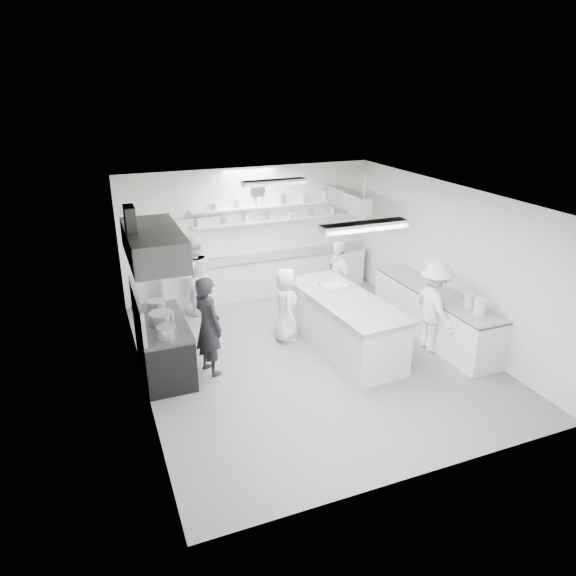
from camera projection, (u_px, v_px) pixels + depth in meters
name	position (u px, v px, depth m)	size (l,w,h in m)	color
floor	(308.00, 355.00, 9.79)	(6.00, 7.00, 0.02)	gray
ceiling	(311.00, 196.00, 8.67)	(6.00, 7.00, 0.02)	silver
wall_back	(250.00, 231.00, 12.25)	(6.00, 0.04, 3.00)	silver
wall_front	(428.00, 377.00, 6.21)	(6.00, 0.04, 3.00)	silver
wall_left	(137.00, 305.00, 8.20)	(0.04, 7.00, 3.00)	silver
wall_right	(448.00, 260.00, 10.25)	(0.04, 7.00, 3.00)	silver
stove	(164.00, 348.00, 9.07)	(0.80, 1.80, 0.90)	black
exhaust_hood	(154.00, 244.00, 8.37)	(0.85, 2.00, 0.50)	#3E3E3F
back_counter	(267.00, 275.00, 12.48)	(5.00, 0.60, 0.92)	silver
shelf_lower	(279.00, 220.00, 12.28)	(4.20, 0.26, 0.04)	silver
shelf_upper	(279.00, 205.00, 12.15)	(4.20, 0.26, 0.04)	silver
pass_through_window	(196.00, 239.00, 11.81)	(1.30, 0.04, 1.00)	black
wall_clock	(258.00, 191.00, 11.93)	(0.32, 0.32, 0.05)	silver
right_counter	(434.00, 314.00, 10.34)	(0.74, 3.30, 0.94)	silver
pot_rack	(348.00, 200.00, 11.69)	(0.30, 1.60, 0.40)	#A7AAAD
light_fixture_front	(364.00, 226.00, 7.14)	(1.30, 0.25, 0.10)	silver
light_fixture_rear	(274.00, 182.00, 10.25)	(1.30, 0.25, 0.10)	silver
prep_island	(344.00, 325.00, 9.80)	(1.03, 2.77, 1.02)	silver
stove_pot	(162.00, 320.00, 8.79)	(0.42, 0.42, 0.25)	#A7AAAD
cook_stove	(208.00, 326.00, 8.88)	(0.65, 0.43, 1.79)	black
cook_back	(194.00, 276.00, 11.21)	(0.85, 0.67, 1.76)	white
cook_island_left	(286.00, 305.00, 10.11)	(0.72, 0.47, 1.48)	white
cook_island_right	(338.00, 281.00, 10.97)	(1.02, 0.43, 1.75)	white
cook_right	(434.00, 307.00, 9.67)	(1.14, 0.65, 1.76)	white
bowl_island_a	(326.00, 287.00, 10.14)	(0.28, 0.28, 0.07)	#A7AAAD
bowl_island_b	(350.00, 298.00, 9.61)	(0.20, 0.20, 0.06)	silver
bowl_right	(432.00, 287.00, 10.35)	(0.24, 0.24, 0.06)	silver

